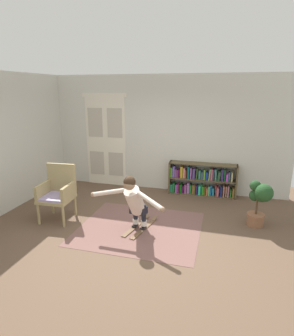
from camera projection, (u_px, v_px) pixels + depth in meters
ground_plane at (136, 236)px, 5.05m from camera, size 7.20×7.20×0.00m
back_wall at (166, 134)px, 7.07m from camera, size 6.00×0.10×2.90m
side_wall_left at (2, 144)px, 5.79m from camera, size 0.10×6.00×2.90m
double_door at (106, 140)px, 7.49m from camera, size 1.22×0.05×2.45m
rug at (140, 228)px, 5.32m from camera, size 2.25×1.96×0.01m
bookshelf at (201, 181)px, 6.94m from camera, size 1.65×0.30×0.80m
wicker_chair at (58, 191)px, 5.59m from camera, size 0.64×0.64×1.10m
potted_plant at (260, 198)px, 5.27m from camera, size 0.42×0.45×0.89m
skis_pair at (141, 226)px, 5.34m from camera, size 0.47×0.96×0.07m
person_skier at (134, 200)px, 4.99m from camera, size 1.44×0.79×1.05m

